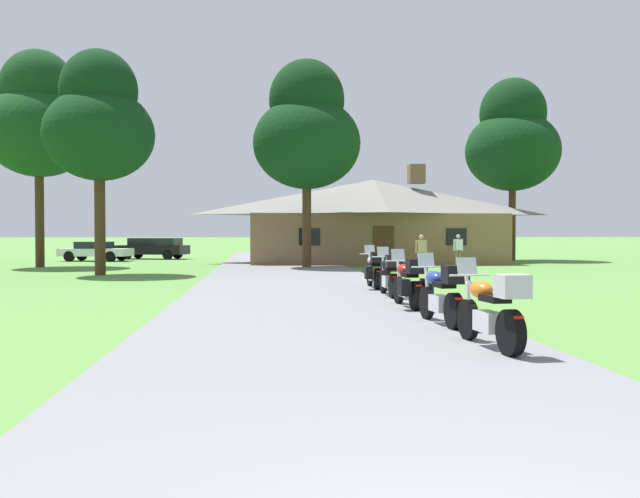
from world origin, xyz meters
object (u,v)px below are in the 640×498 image
object	(u,v)px
motorcycle_blue_second_in_row	(443,294)
tree_left_far	(39,120)
motorcycle_black_fourth_in_row	(389,275)
bystander_white_shirt_near_lodge	(458,249)
motorcycle_red_third_in_row	(410,283)
motorcycle_silver_farthest_in_row	(375,270)
tree_left_near	(99,122)
tree_by_lodge_front	(307,131)
bystander_tan_shirt_beside_signpost	(421,251)
tree_right_of_lodge	(513,140)
parked_black_suv_far_left	(153,247)
parked_white_sedan_far_left	(95,251)
motorcycle_orange_nearest_to_camera	(493,311)

from	to	relation	value
motorcycle_blue_second_in_row	tree_left_far	distance (m)	28.26
motorcycle_black_fourth_in_row	bystander_white_shirt_near_lodge	world-z (taller)	bystander_white_shirt_near_lodge
motorcycle_red_third_in_row	tree_left_far	world-z (taller)	tree_left_far
motorcycle_silver_farthest_in_row	tree_left_near	distance (m)	14.31
tree_left_far	tree_by_lodge_front	bearing A→B (deg)	-8.95
motorcycle_black_fourth_in_row	bystander_white_shirt_near_lodge	xyz separation A→B (m)	(6.68, 16.27, 0.31)
motorcycle_black_fourth_in_row	bystander_tan_shirt_beside_signpost	bearing A→B (deg)	72.77
motorcycle_silver_farthest_in_row	tree_right_of_lodge	size ratio (longest dim) A/B	0.18
motorcycle_red_third_in_row	parked_black_suv_far_left	size ratio (longest dim) A/B	0.42
motorcycle_black_fourth_in_row	tree_left_far	distance (m)	23.88
motorcycle_silver_farthest_in_row	tree_right_of_lodge	distance (m)	25.55
motorcycle_black_fourth_in_row	bystander_tan_shirt_beside_signpost	size ratio (longest dim) A/B	1.25
bystander_tan_shirt_beside_signpost	tree_right_of_lodge	xyz separation A→B (m)	(8.50, 11.20, 6.65)
motorcycle_black_fourth_in_row	bystander_white_shirt_near_lodge	size ratio (longest dim) A/B	1.25
motorcycle_black_fourth_in_row	motorcycle_silver_farthest_in_row	size ratio (longest dim) A/B	1.00
bystander_white_shirt_near_lodge	motorcycle_silver_farthest_in_row	bearing A→B (deg)	-130.33
tree_left_far	tree_by_lodge_front	size ratio (longest dim) A/B	1.07
motorcycle_red_third_in_row	parked_white_sedan_far_left	size ratio (longest dim) A/B	0.47
motorcycle_blue_second_in_row	motorcycle_black_fourth_in_row	xyz separation A→B (m)	(0.09, 5.65, 0.00)
parked_black_suv_far_left	bystander_tan_shirt_beside_signpost	bearing A→B (deg)	-121.88
motorcycle_black_fourth_in_row	tree_left_near	bearing A→B (deg)	132.46
bystander_white_shirt_near_lodge	tree_left_near	bearing A→B (deg)	-176.81
bystander_tan_shirt_beside_signpost	parked_white_sedan_far_left	xyz separation A→B (m)	(-17.46, 12.42, -0.29)
motorcycle_silver_farthest_in_row	tree_left_far	distance (m)	22.11
motorcycle_blue_second_in_row	tree_by_lodge_front	size ratio (longest dim) A/B	0.20
motorcycle_blue_second_in_row	motorcycle_black_fourth_in_row	bearing A→B (deg)	83.97
motorcycle_blue_second_in_row	motorcycle_silver_farthest_in_row	distance (m)	8.17
motorcycle_red_third_in_row	tree_by_lodge_front	size ratio (longest dim) A/B	0.20
bystander_white_shirt_near_lodge	tree_left_far	world-z (taller)	tree_left_far
motorcycle_orange_nearest_to_camera	tree_left_near	distance (m)	22.33
tree_by_lodge_front	parked_black_suv_far_left	bearing A→B (deg)	126.73
tree_right_of_lodge	parked_white_sedan_far_left	bearing A→B (deg)	177.32
bystander_white_shirt_near_lodge	parked_white_sedan_far_left	distance (m)	22.07
tree_right_of_lodge	tree_by_lodge_front	xyz separation A→B (m)	(-13.54, -8.26, -0.82)
motorcycle_orange_nearest_to_camera	tree_left_far	xyz separation A→B (m)	(-14.52, 25.87, 6.83)
motorcycle_black_fourth_in_row	parked_white_sedan_far_left	distance (m)	28.45
bystander_tan_shirt_beside_signpost	tree_by_lodge_front	world-z (taller)	tree_by_lodge_front
motorcycle_red_third_in_row	tree_right_of_lodge	xyz separation A→B (m)	(12.45, 26.61, 6.97)
motorcycle_black_fourth_in_row	motorcycle_silver_farthest_in_row	xyz separation A→B (m)	(0.04, 2.52, -0.01)
motorcycle_black_fourth_in_row	parked_black_suv_far_left	bearing A→B (deg)	110.45
motorcycle_orange_nearest_to_camera	bystander_tan_shirt_beside_signpost	world-z (taller)	bystander_tan_shirt_beside_signpost
motorcycle_blue_second_in_row	tree_left_near	size ratio (longest dim) A/B	0.22
tree_left_near	parked_white_sedan_far_left	bearing A→B (deg)	104.14
bystander_white_shirt_near_lodge	motorcycle_black_fourth_in_row	bearing A→B (deg)	-126.87
motorcycle_blue_second_in_row	motorcycle_red_third_in_row	distance (m)	2.83
motorcycle_blue_second_in_row	parked_white_sedan_far_left	bearing A→B (deg)	108.64
tree_by_lodge_front	parked_white_sedan_far_left	size ratio (longest dim) A/B	2.29
bystander_white_shirt_near_lodge	parked_black_suv_far_left	xyz separation A→B (m)	(-17.24, 11.86, -0.15)
motorcycle_silver_farthest_in_row	motorcycle_blue_second_in_row	bearing A→B (deg)	-90.89
motorcycle_red_third_in_row	tree_by_lodge_front	distance (m)	19.38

